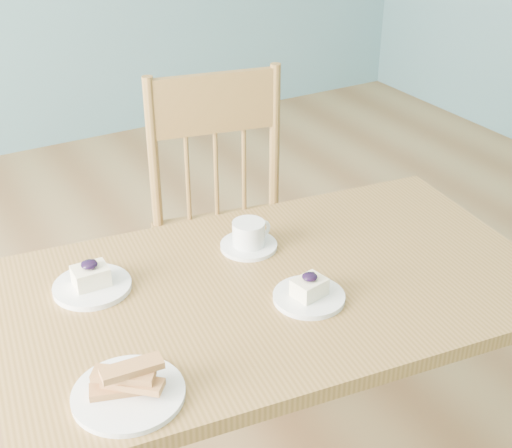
# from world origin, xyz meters

# --- Properties ---
(dining_table) EXTENTS (1.32, 0.86, 0.66)m
(dining_table) POSITION_xyz_m (0.03, -0.15, 0.60)
(dining_table) COLOR olive
(dining_table) RESTS_ON ground
(dining_chair) EXTENTS (0.51, 0.49, 0.95)m
(dining_chair) POSITION_xyz_m (0.21, 0.40, 0.48)
(dining_chair) COLOR olive
(dining_chair) RESTS_ON ground
(cheesecake_plate_near) EXTENTS (0.16, 0.16, 0.07)m
(cheesecake_plate_near) POSITION_xyz_m (0.06, -0.24, 0.68)
(cheesecake_plate_near) COLOR white
(cheesecake_plate_near) RESTS_ON dining_table
(cheesecake_plate_far) EXTENTS (0.18, 0.18, 0.07)m
(cheesecake_plate_far) POSITION_xyz_m (-0.34, 0.03, 0.68)
(cheesecake_plate_far) COLOR white
(cheesecake_plate_far) RESTS_ON dining_table
(coffee_cup) EXTENTS (0.14, 0.14, 0.07)m
(coffee_cup) POSITION_xyz_m (0.06, 0.02, 0.69)
(coffee_cup) COLOR white
(coffee_cup) RESTS_ON dining_table
(biscotti_plate) EXTENTS (0.21, 0.21, 0.07)m
(biscotti_plate) POSITION_xyz_m (-0.39, -0.33, 0.69)
(biscotti_plate) COLOR white
(biscotti_plate) RESTS_ON dining_table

